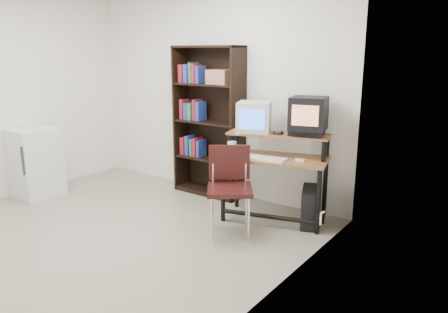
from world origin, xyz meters
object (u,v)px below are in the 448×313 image
Objects in this scene: crt_monitor at (254,117)px; pc_tower at (311,207)px; crt_tv at (309,113)px; mini_fridge at (36,163)px; computer_desk at (276,161)px; bookshelf at (209,120)px; school_chair at (230,180)px.

pc_tower is at bearing -21.85° from crt_monitor.
mini_fridge is (-3.26, -1.28, -0.78)m from crt_tv.
mini_fridge reaches higher than pc_tower.
crt_tv is (0.30, 0.16, 0.55)m from computer_desk.
bookshelf is (-1.48, 0.16, -0.23)m from crt_tv.
crt_monitor is 0.92m from bookshelf.
bookshelf is (-0.86, 0.28, -0.15)m from crt_monitor.
crt_tv is at bearing -5.39° from bookshelf.
bookshelf reaches higher than crt_monitor.
crt_monitor reaches higher than computer_desk.
crt_monitor is at bearing 177.26° from crt_tv.
mini_fridge is at bearing 176.80° from pc_tower.
mini_fridge is (-2.76, -0.51, -0.12)m from school_chair.
crt_tv reaches higher than computer_desk.
crt_tv is 1.03m from pc_tower.
mini_fridge is at bearing -140.19° from bookshelf.
school_chair is (-0.63, -0.67, 0.36)m from pc_tower.
computer_desk is 2.56× the size of crt_monitor.
crt_monitor reaches higher than mini_fridge.
computer_desk reaches higher than school_chair.
crt_tv is at bearing 121.62° from pc_tower.
crt_monitor is 0.87m from school_chair.
crt_monitor is 0.54× the size of mini_fridge.
pc_tower is 0.23× the size of bookshelf.
computer_desk is at bearing -32.06° from crt_monitor.
bookshelf is at bearing 99.93° from school_chair.
crt_monitor reaches higher than pc_tower.
bookshelf is at bearing 159.89° from crt_tv.
pc_tower is at bearing 22.37° from mini_fridge.
pc_tower is 0.99m from school_chair.
bookshelf reaches higher than mini_fridge.
school_chair is (0.11, -0.64, -0.58)m from crt_monitor.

